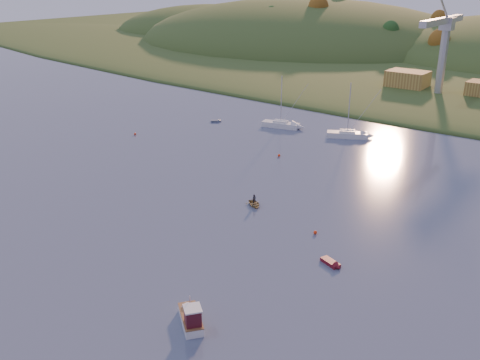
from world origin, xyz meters
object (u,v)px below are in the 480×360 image
Objects in this scene: fishing_boat at (190,314)px; grey_dinghy at (218,121)px; sailboat_near at (281,124)px; red_tender at (334,265)px; canoe at (254,204)px; sailboat_far at (347,134)px.

fishing_boat is 78.23m from grey_dinghy.
red_tender is (39.97, -47.99, -0.54)m from sailboat_near.
sailboat_near is 44.91m from canoe.
fishing_boat is 0.49× the size of sailboat_far.
canoe is at bearing -82.63° from grey_dinghy.
fishing_boat reaches higher than canoe.
fishing_boat is 1.75× the size of red_tender.
red_tender is 69.29m from grey_dinghy.
sailboat_far is 41.92m from canoe.
red_tender is at bearing -82.75° from canoe.
grey_dinghy is (-54.56, 42.71, -0.03)m from red_tender.
sailboat_far reaches higher than canoe.
red_tender is (18.43, -8.58, -0.09)m from canoe.
sailboat_far is at bearing 136.28° from red_tender.
grey_dinghy is (-14.58, -5.28, -0.56)m from sailboat_near.
sailboat_far is 3.98× the size of canoe.
sailboat_far is (15.91, 2.13, 0.00)m from sailboat_near.
grey_dinghy is at bearing 165.44° from sailboat_far.
grey_dinghy is (-36.13, 34.13, -0.11)m from canoe.
canoe is (-12.08, 27.48, -0.52)m from fishing_boat.
red_tender is 1.27× the size of grey_dinghy.
sailboat_near is at bearing 150.42° from red_tender.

